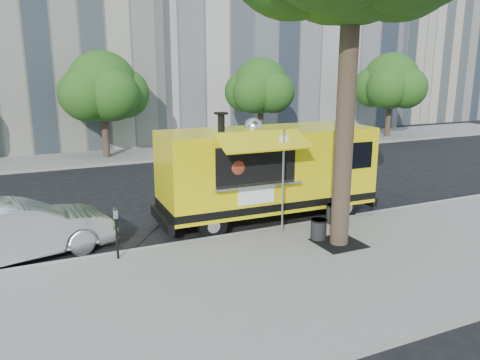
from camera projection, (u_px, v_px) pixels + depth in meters
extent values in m
plane|color=black|center=(211.00, 230.00, 14.06)|extent=(120.00, 120.00, 0.00)
cube|color=gray|center=(276.00, 282.00, 10.51)|extent=(60.00, 6.00, 0.15)
cube|color=#999993|center=(223.00, 238.00, 13.22)|extent=(60.00, 0.14, 0.16)
cube|color=gray|center=(123.00, 155.00, 25.97)|extent=(60.00, 5.00, 0.15)
cube|color=#AEA7A3|center=(245.00, 0.00, 36.92)|extent=(20.00, 14.00, 20.00)
cube|color=#A9A28C|center=(407.00, 34.00, 45.58)|extent=(16.00, 12.00, 16.00)
cylinder|color=#33261C|center=(345.00, 123.00, 11.85)|extent=(0.48, 0.48, 6.50)
cube|color=black|center=(339.00, 243.00, 12.60)|extent=(1.20, 1.20, 0.02)
cylinder|color=#33261C|center=(105.00, 133.00, 24.53)|extent=(0.36, 0.36, 2.60)
sphere|color=#214C14|center=(102.00, 86.00, 23.97)|extent=(3.60, 3.60, 3.60)
cylinder|color=#33261C|center=(260.00, 125.00, 27.92)|extent=(0.36, 0.36, 2.60)
sphere|color=#214C14|center=(261.00, 86.00, 27.39)|extent=(3.24, 3.24, 3.24)
cylinder|color=#33261C|center=(388.00, 117.00, 32.16)|extent=(0.36, 0.36, 2.60)
sphere|color=#214C14|center=(391.00, 81.00, 31.59)|extent=(3.78, 3.78, 3.78)
cylinder|color=silver|center=(283.00, 183.00, 12.93)|extent=(0.06, 0.06, 3.00)
cube|color=white|center=(284.00, 142.00, 12.66)|extent=(0.28, 0.02, 0.35)
cylinder|color=black|center=(117.00, 238.00, 11.49)|extent=(0.06, 0.06, 1.05)
cube|color=silver|center=(115.00, 214.00, 11.34)|extent=(0.10, 0.08, 0.22)
sphere|color=black|center=(115.00, 209.00, 11.31)|extent=(0.11, 0.11, 0.11)
cube|color=yellow|center=(268.00, 167.00, 14.64)|extent=(6.74, 2.43, 2.42)
cube|color=black|center=(267.00, 198.00, 14.87)|extent=(6.76, 2.45, 0.23)
cube|color=black|center=(355.00, 195.00, 16.25)|extent=(0.23, 2.15, 0.31)
cube|color=black|center=(162.00, 219.00, 13.62)|extent=(0.23, 2.15, 0.31)
cube|color=black|center=(356.00, 148.00, 15.85)|extent=(0.09, 1.81, 0.98)
cylinder|color=black|center=(345.00, 207.00, 14.99)|extent=(0.83, 0.31, 0.82)
cylinder|color=black|center=(313.00, 193.00, 16.68)|extent=(0.83, 0.31, 0.82)
cylinder|color=black|center=(212.00, 225.00, 13.25)|extent=(0.83, 0.31, 0.82)
cylinder|color=black|center=(192.00, 207.00, 14.94)|extent=(0.83, 0.31, 0.82)
cube|color=black|center=(255.00, 164.00, 13.24)|extent=(2.47, 0.24, 1.08)
cube|color=silver|center=(258.00, 185.00, 13.23)|extent=(2.68, 0.42, 0.06)
cube|color=yellow|center=(264.00, 141.00, 12.59)|extent=(2.59, 1.04, 0.43)
cube|color=white|center=(256.00, 195.00, 13.38)|extent=(1.13, 0.07, 0.51)
cylinder|color=black|center=(221.00, 123.00, 13.71)|extent=(0.21, 0.21, 0.57)
sphere|color=silver|center=(253.00, 127.00, 14.38)|extent=(0.58, 0.58, 0.58)
sphere|color=maroon|center=(233.00, 165.00, 13.29)|extent=(0.86, 0.86, 0.86)
cylinder|color=#FF590C|center=(236.00, 171.00, 13.12)|extent=(0.35, 0.13, 0.35)
imported|color=silver|center=(19.00, 231.00, 11.80)|extent=(4.84, 2.54, 1.52)
cylinder|color=black|center=(319.00, 229.00, 12.85)|extent=(0.44, 0.44, 0.57)
cylinder|color=black|center=(319.00, 220.00, 12.79)|extent=(0.47, 0.47, 0.04)
cylinder|color=black|center=(334.00, 214.00, 14.23)|extent=(0.44, 0.44, 0.57)
cylinder|color=black|center=(334.00, 205.00, 14.17)|extent=(0.48, 0.48, 0.04)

